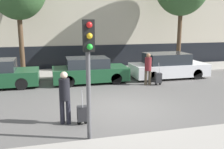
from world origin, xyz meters
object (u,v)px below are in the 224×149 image
(parked_car_1, at_px, (90,71))
(pedestrian_left, at_px, (65,95))
(trolley_left, at_px, (82,114))
(traffic_light, at_px, (89,56))
(trolley_right, at_px, (158,78))
(pedestrian_right, at_px, (148,67))
(parked_bicycle, at_px, (173,62))
(parked_car_2, at_px, (168,66))

(parked_car_1, distance_m, pedestrian_left, 5.73)
(pedestrian_left, xyz_separation_m, trolley_left, (0.52, -0.18, -0.62))
(parked_car_1, relative_size, traffic_light, 1.22)
(pedestrian_left, height_order, trolley_right, pedestrian_left)
(pedestrian_right, relative_size, traffic_light, 0.51)
(trolley_right, bearing_deg, parked_bicycle, 53.80)
(trolley_left, height_order, traffic_light, traffic_light)
(pedestrian_left, height_order, trolley_left, pedestrian_left)
(traffic_light, relative_size, parked_bicycle, 1.86)
(parked_car_2, height_order, trolley_right, parked_car_2)
(parked_car_1, distance_m, parked_bicycle, 6.99)
(parked_bicycle, bearing_deg, trolley_left, -132.36)
(pedestrian_right, bearing_deg, trolley_right, 179.94)
(parked_car_1, relative_size, parked_car_2, 0.90)
(parked_car_2, relative_size, pedestrian_left, 2.59)
(pedestrian_right, xyz_separation_m, traffic_light, (-3.95, -5.48, 1.41))
(parked_car_2, bearing_deg, pedestrian_left, -139.10)
(parked_car_1, relative_size, trolley_right, 3.40)
(pedestrian_left, bearing_deg, parked_bicycle, -115.96)
(trolley_right, distance_m, parked_bicycle, 5.21)
(traffic_light, bearing_deg, trolley_right, 50.08)
(parked_car_1, relative_size, pedestrian_left, 2.33)
(parked_car_2, bearing_deg, parked_car_1, -179.20)
(trolley_left, distance_m, parked_bicycle, 11.29)
(trolley_left, relative_size, trolley_right, 0.97)
(parked_car_2, distance_m, traffic_light, 9.19)
(pedestrian_right, height_order, trolley_right, pedestrian_right)
(parked_car_2, relative_size, traffic_light, 1.35)
(trolley_left, bearing_deg, parked_bicycle, 47.64)
(parked_car_1, xyz_separation_m, trolley_left, (-1.16, -5.64, -0.28))
(parked_car_1, xyz_separation_m, traffic_light, (-1.11, -6.86, 1.72))
(parked_car_1, bearing_deg, pedestrian_left, -107.14)
(parked_car_1, bearing_deg, pedestrian_right, -25.97)
(trolley_right, bearing_deg, parked_car_1, 156.01)
(parked_car_2, bearing_deg, trolley_left, -135.77)
(pedestrian_right, bearing_deg, parked_bicycle, -118.95)
(traffic_light, xyz_separation_m, parked_bicycle, (7.56, 9.56, -1.87))
(pedestrian_right, bearing_deg, trolley_left, 59.40)
(parked_car_2, height_order, pedestrian_right, pedestrian_right)
(pedestrian_left, relative_size, trolley_left, 1.50)
(traffic_light, bearing_deg, parked_car_1, 80.77)
(parked_car_1, distance_m, pedestrian_right, 3.16)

